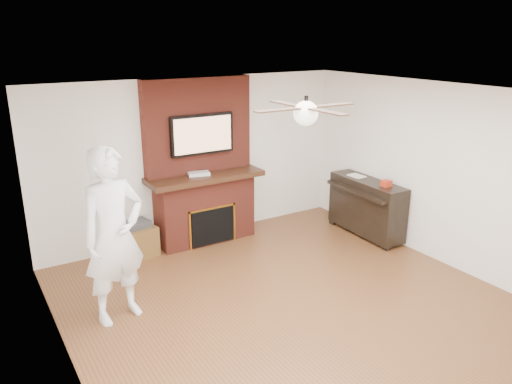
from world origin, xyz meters
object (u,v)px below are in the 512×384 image
fireplace (202,178)px  side_table (138,240)px  piano (366,206)px  person (114,236)px

fireplace → side_table: size_ratio=4.56×
side_table → piano: (3.38, -1.15, 0.24)m
fireplace → piano: fireplace is taller
person → piano: person is taller
fireplace → side_table: bearing=-176.5°
fireplace → person: 2.40m
fireplace → piano: 2.63m
side_table → piano: size_ratio=0.39×
fireplace → side_table: 1.33m
fireplace → person: fireplace is taller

